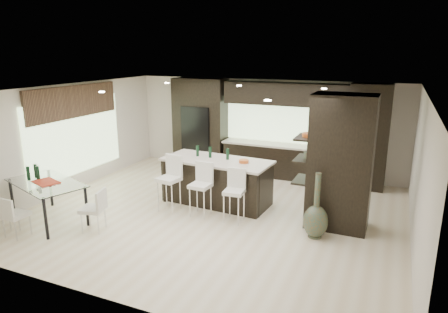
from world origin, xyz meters
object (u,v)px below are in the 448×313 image
at_px(kitchen_island, 217,181).
at_px(chair_end, 93,212).
at_px(stool_mid, 200,195).
at_px(stool_right, 234,201).
at_px(stool_left, 169,189).
at_px(floor_vase, 317,206).
at_px(chair_near, 16,218).
at_px(dining_table, 48,202).
at_px(bench, 236,186).

bearing_deg(kitchen_island, chair_end, -120.53).
height_order(stool_mid, stool_right, stool_mid).
distance_m(stool_left, floor_vase, 3.27).
bearing_deg(chair_end, chair_near, 107.20).
height_order(kitchen_island, chair_near, kitchen_island).
bearing_deg(dining_table, chair_end, 18.79).
distance_m(chair_near, chair_end, 1.42).
height_order(stool_right, floor_vase, floor_vase).
bearing_deg(stool_left, stool_mid, 10.24).
height_order(kitchen_island, stool_mid, kitchen_island).
bearing_deg(bench, stool_mid, -79.34).
bearing_deg(chair_near, stool_mid, 41.00).
bearing_deg(stool_left, bench, 66.84).
xyz_separation_m(stool_left, stool_mid, (0.78, 0.01, -0.03)).
bearing_deg(floor_vase, chair_end, -160.27).
height_order(kitchen_island, stool_left, kitchen_island).
distance_m(kitchen_island, stool_left, 1.17).
bearing_deg(chair_end, floor_vase, -86.71).
xyz_separation_m(stool_left, floor_vase, (3.27, -0.03, 0.14)).
xyz_separation_m(floor_vase, dining_table, (-5.29, -1.47, -0.22)).
height_order(stool_left, stool_mid, stool_left).
xyz_separation_m(bench, chair_end, (-1.82, -3.06, 0.18)).
bearing_deg(chair_near, bench, 53.50).
xyz_separation_m(kitchen_island, stool_left, (-0.78, -0.87, -0.02)).
height_order(floor_vase, chair_end, floor_vase).
relative_size(kitchen_island, chair_end, 3.19).
relative_size(stool_right, floor_vase, 0.70).
xyz_separation_m(dining_table, chair_end, (1.18, 0.00, -0.03)).
relative_size(bench, chair_near, 1.49).
relative_size(stool_right, chair_near, 1.18).
height_order(stool_left, stool_right, stool_left).
bearing_deg(stool_right, floor_vase, -7.04).
bearing_deg(bench, floor_vase, -16.54).
height_order(stool_mid, chair_near, stool_mid).
bearing_deg(stool_left, stool_right, 10.05).
bearing_deg(chair_near, kitchen_island, 49.98).
distance_m(stool_right, floor_vase, 1.72).
relative_size(kitchen_island, bench, 2.21).
height_order(kitchen_island, dining_table, kitchen_island).
relative_size(floor_vase, dining_table, 0.73).
bearing_deg(dining_table, stool_left, 55.47).
xyz_separation_m(stool_mid, stool_right, (0.78, 0.01, -0.02)).
distance_m(stool_left, chair_end, 1.73).
bearing_deg(stool_right, stool_mid, 175.53).
distance_m(stool_right, chair_end, 2.84).
bearing_deg(stool_mid, stool_right, 2.91).
bearing_deg(stool_left, floor_vase, 8.60).
relative_size(kitchen_island, dining_table, 1.43).
bearing_deg(kitchen_island, floor_vase, -16.21).
distance_m(kitchen_island, stool_right, 1.15).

